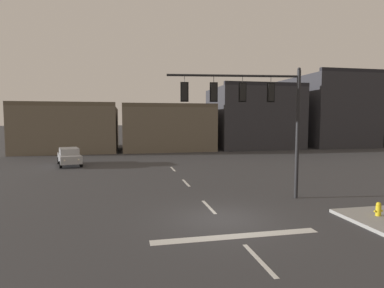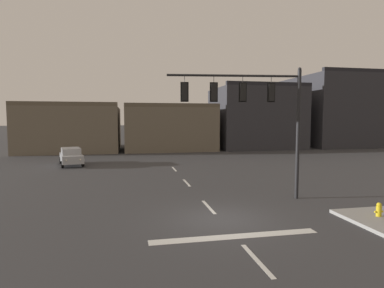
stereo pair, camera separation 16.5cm
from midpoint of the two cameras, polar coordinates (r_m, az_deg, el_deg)
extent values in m
plane|color=#353538|center=(14.12, 5.41, -13.35)|extent=(400.00, 400.00, 0.00)
cube|color=silver|center=(12.32, 8.19, -16.08)|extent=(6.40, 0.50, 0.01)
cube|color=silver|center=(10.60, 12.02, -19.68)|extent=(0.16, 2.40, 0.01)
cube|color=silver|center=(15.96, 3.31, -11.20)|extent=(0.16, 2.40, 0.01)
cube|color=silver|center=(21.66, -0.73, -6.97)|extent=(0.16, 2.40, 0.01)
cube|color=silver|center=(27.48, -3.03, -4.51)|extent=(0.16, 2.40, 0.01)
cylinder|color=black|center=(18.03, 18.72, 1.52)|extent=(0.20, 0.20, 6.91)
cylinder|color=black|center=(17.10, 7.85, 12.05)|extent=(6.99, 0.98, 0.12)
sphere|color=black|center=(18.20, 19.01, 12.60)|extent=(0.18, 0.18, 0.18)
cylinder|color=#56565B|center=(17.59, 14.30, 10.98)|extent=(0.03, 0.03, 0.35)
cube|color=black|center=(17.53, 14.26, 8.95)|extent=(0.33, 0.28, 0.90)
sphere|color=green|center=(17.67, 14.14, 9.83)|extent=(0.20, 0.20, 0.20)
sphere|color=#2D2314|center=(17.65, 14.12, 8.92)|extent=(0.20, 0.20, 0.20)
sphere|color=black|center=(17.63, 14.10, 8.01)|extent=(0.20, 0.20, 0.20)
cube|color=black|center=(17.51, 14.28, 8.95)|extent=(0.42, 0.08, 1.02)
cylinder|color=#56565B|center=(17.17, 9.37, 11.22)|extent=(0.03, 0.03, 0.35)
cube|color=black|center=(17.11, 9.34, 9.14)|extent=(0.33, 0.28, 0.90)
sphere|color=green|center=(17.26, 9.25, 10.03)|extent=(0.20, 0.20, 0.20)
sphere|color=#2D2314|center=(17.23, 9.24, 9.10)|extent=(0.20, 0.20, 0.20)
sphere|color=black|center=(17.21, 9.22, 8.17)|extent=(0.20, 0.20, 0.20)
cube|color=black|center=(17.09, 9.35, 9.14)|extent=(0.42, 0.08, 1.02)
cylinder|color=#56565B|center=(16.88, 4.22, 11.38)|extent=(0.03, 0.03, 0.35)
cube|color=black|center=(16.82, 4.21, 9.26)|extent=(0.33, 0.28, 0.90)
sphere|color=green|center=(16.97, 4.15, 10.17)|extent=(0.20, 0.20, 0.20)
sphere|color=#2D2314|center=(16.95, 4.14, 9.23)|extent=(0.20, 0.20, 0.20)
sphere|color=black|center=(16.93, 4.14, 8.28)|extent=(0.20, 0.20, 0.20)
cube|color=black|center=(16.80, 4.22, 9.27)|extent=(0.42, 0.08, 1.02)
cylinder|color=#56565B|center=(16.73, -1.07, 11.45)|extent=(0.03, 0.03, 0.35)
cube|color=black|center=(16.67, -1.06, 9.32)|extent=(0.33, 0.28, 0.90)
sphere|color=green|center=(16.82, -1.09, 10.24)|extent=(0.20, 0.20, 0.20)
sphere|color=#2D2314|center=(16.80, -1.09, 9.28)|extent=(0.20, 0.20, 0.20)
sphere|color=black|center=(16.77, -1.09, 8.32)|extent=(0.20, 0.20, 0.20)
cube|color=black|center=(16.65, -1.06, 9.32)|extent=(0.42, 0.08, 1.02)
cube|color=#9EA0A5|center=(31.63, -20.71, -2.33)|extent=(2.81, 4.70, 0.70)
cube|color=#9EA0A5|center=(31.71, -20.76, -1.17)|extent=(2.15, 2.78, 0.56)
cube|color=#2D3842|center=(30.96, -20.65, -1.34)|extent=(1.53, 0.61, 0.47)
cube|color=#2D3842|center=(32.88, -20.93, -1.01)|extent=(1.53, 0.58, 0.46)
cylinder|color=black|center=(30.32, -18.86, -3.29)|extent=(0.37, 0.67, 0.64)
cylinder|color=black|center=(30.18, -22.07, -3.41)|extent=(0.37, 0.67, 0.64)
cylinder|color=black|center=(33.19, -19.43, -2.64)|extent=(0.37, 0.67, 0.64)
cylinder|color=black|center=(33.06, -22.36, -2.75)|extent=(0.37, 0.67, 0.64)
sphere|color=silver|center=(29.52, -19.25, -2.67)|extent=(0.16, 0.16, 0.16)
sphere|color=silver|center=(29.42, -21.49, -2.75)|extent=(0.16, 0.16, 0.16)
cube|color=maroon|center=(33.78, -21.01, -1.78)|extent=(1.34, 0.37, 0.12)
cylinder|color=gold|center=(16.15, 30.75, -10.48)|extent=(0.22, 0.22, 0.55)
cylinder|color=gold|center=(16.22, 30.71, -11.42)|extent=(0.30, 0.30, 0.10)
sphere|color=gold|center=(16.07, 30.80, -9.36)|extent=(0.20, 0.20, 0.20)
cylinder|color=gold|center=(16.04, 30.35, -10.46)|extent=(0.10, 0.08, 0.08)
cylinder|color=gold|center=(16.24, 31.15, -10.31)|extent=(0.10, 0.08, 0.08)
cube|color=#665B4C|center=(47.22, -20.33, 2.57)|extent=(12.37, 13.65, 5.84)
cube|color=brown|center=(40.80, -21.89, 6.71)|extent=(12.37, 0.60, 0.50)
cube|color=#665B4C|center=(44.47, -4.01, 2.70)|extent=(12.17, 8.59, 5.79)
cube|color=brown|center=(40.52, -3.31, 6.97)|extent=(12.17, 0.60, 0.50)
cube|color=#2D2D33|center=(48.53, 11.41, 4.52)|extent=(12.12, 9.97, 8.74)
cube|color=black|center=(44.49, 13.88, 10.44)|extent=(12.12, 0.60, 0.50)
cube|color=#2D2D33|center=(56.50, 23.13, 5.35)|extent=(10.49, 13.71, 10.93)
cube|color=black|center=(51.67, 27.53, 11.67)|extent=(10.49, 0.60, 0.50)
cube|color=#38383D|center=(62.57, 30.93, 2.30)|extent=(8.20, 13.04, 5.11)
camera|label=1|loc=(0.08, -89.71, 0.02)|focal=29.73mm
camera|label=2|loc=(0.08, 90.29, -0.02)|focal=29.73mm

